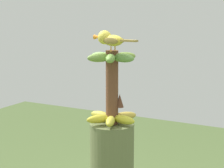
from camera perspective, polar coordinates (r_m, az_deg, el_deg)
banana_bunch at (r=1.70m, az=0.03°, el=-0.60°), size 0.24×0.24×0.33m
perched_bird at (r=1.64m, az=-0.37°, el=6.70°), size 0.22×0.07×0.09m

